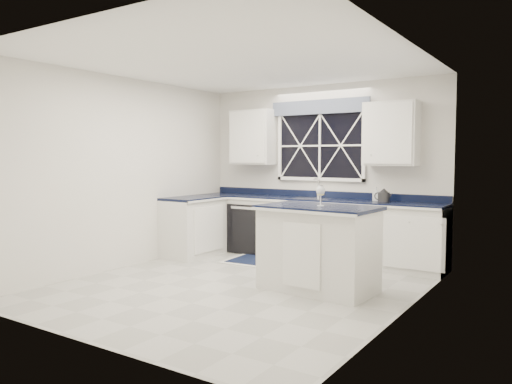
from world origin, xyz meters
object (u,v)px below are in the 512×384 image
Objects in this scene: kettle at (384,196)px; dishwasher at (253,227)px; faucet at (318,187)px; wine_glass at (321,192)px; soap_bottle at (376,194)px; island at (318,248)px.

dishwasher is at bearing -175.75° from kettle.
faucet is at bearing 10.02° from dishwasher.
soap_bottle is (0.06, 1.71, -0.13)m from wine_glass.
soap_bottle is at bearing -4.50° from faucet.
faucet is 1.25× the size of wine_glass.
island is (0.90, -1.79, -0.59)m from faucet.
wine_glass is (2.01, -1.59, 0.76)m from dishwasher.
soap_bottle is (2.07, 0.12, 0.63)m from dishwasher.
wine_glass reaches higher than soap_bottle.
island is 1.70m from kettle.
island is at bearing -160.44° from wine_glass.
island is 5.73× the size of wine_glass.
kettle is 1.61m from wine_glass.
kettle is (2.22, -0.00, 0.62)m from dishwasher.
wine_glass is at bearing -38.34° from dishwasher.
wine_glass reaches higher than island.
dishwasher is 2.17m from soap_bottle.
faucet reaches higher than island.
wine_glass is 1.72m from soap_bottle.
island is at bearing -38.71° from dishwasher.
soap_bottle is at bearing 145.88° from kettle.
island is at bearing -93.84° from kettle.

